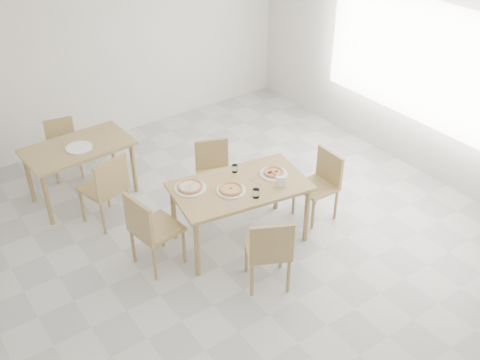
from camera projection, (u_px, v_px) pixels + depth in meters
room at (422, 62)px, 7.18m from camera, size 7.28×7.00×7.00m
main_table at (240, 191)px, 6.20m from camera, size 1.60×1.08×0.75m
chair_south at (269, 249)px, 5.62m from camera, size 0.59×0.59×0.89m
chair_north at (214, 169)px, 6.93m from camera, size 0.54×0.54×0.84m
chair_west at (150, 227)px, 5.88m from camera, size 0.52×0.52×0.93m
chair_east at (322, 180)px, 6.70m from camera, size 0.43×0.43×0.86m
plate_margherita at (231, 191)px, 6.05m from camera, size 0.32×0.32×0.02m
plate_mushroom at (190, 188)px, 6.09m from camera, size 0.35×0.35×0.02m
plate_pepperoni at (274, 174)px, 6.33m from camera, size 0.31×0.31×0.02m
pizza_margherita at (231, 189)px, 6.04m from camera, size 0.28×0.28×0.03m
pizza_mushroom at (190, 186)px, 6.08m from camera, size 0.35×0.35×0.03m
pizza_pepperoni at (274, 172)px, 6.32m from camera, size 0.30×0.30×0.03m
tumbler_a at (235, 168)px, 6.36m from camera, size 0.07×0.07×0.09m
tumbler_b at (256, 193)px, 5.94m from camera, size 0.07×0.07×0.10m
napkin_holder at (281, 182)px, 6.10m from camera, size 0.12×0.11×0.13m
fork_a at (230, 206)px, 5.83m from camera, size 0.03×0.16×0.01m
fork_b at (256, 183)px, 6.20m from camera, size 0.04×0.19×0.01m
second_table at (79, 153)px, 6.94m from camera, size 1.31×0.78×0.75m
chair_back_s at (107, 186)px, 6.54m from camera, size 0.56×0.56×0.92m
chair_back_n at (63, 144)px, 7.54m from camera, size 0.45×0.45×0.78m
plate_empty at (79, 148)px, 6.83m from camera, size 0.32×0.32×0.02m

